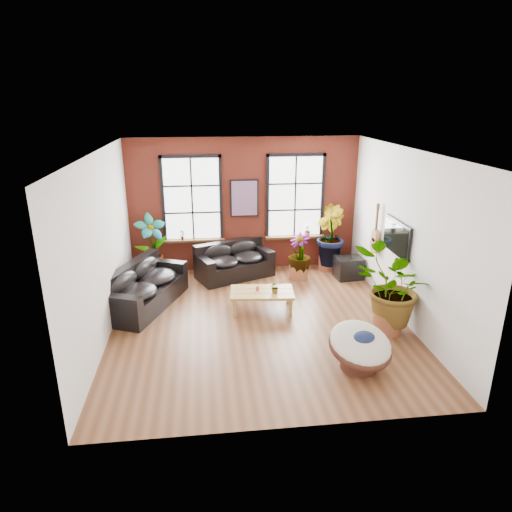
{
  "coord_description": "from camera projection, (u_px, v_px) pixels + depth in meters",
  "views": [
    {
      "loc": [
        -1.07,
        -8.46,
        4.43
      ],
      "look_at": [
        0.0,
        0.6,
        1.25
      ],
      "focal_mm": 32.0,
      "sensor_mm": 36.0,
      "label": 1
    }
  ],
  "objects": [
    {
      "name": "pot_right_wall",
      "position": [
        387.0,
        322.0,
        9.05
      ],
      "size": [
        0.72,
        0.72,
        0.42
      ],
      "rotation": [
        0.0,
        0.0,
        -0.31
      ],
      "color": "brown",
      "rests_on": "ground"
    },
    {
      "name": "sill_plant_left",
      "position": [
        182.0,
        235.0,
        11.92
      ],
      "size": [
        0.17,
        0.17,
        0.27
      ],
      "primitive_type": "imported",
      "rotation": [
        0.0,
        0.0,
        0.79
      ],
      "color": "#1E5115",
      "rests_on": "room"
    },
    {
      "name": "sill_plant_right",
      "position": [
        307.0,
        230.0,
        12.3
      ],
      "size": [
        0.19,
        0.19,
        0.27
      ],
      "primitive_type": "imported",
      "rotation": [
        0.0,
        0.0,
        3.49
      ],
      "color": "#1E5115",
      "rests_on": "room"
    },
    {
      "name": "room",
      "position": [
        259.0,
        240.0,
        9.07
      ],
      "size": [
        6.04,
        6.54,
        3.54
      ],
      "color": "brown",
      "rests_on": "ground"
    },
    {
      "name": "tv_wall_unit",
      "position": [
        390.0,
        238.0,
        9.89
      ],
      "size": [
        0.13,
        1.86,
        1.2
      ],
      "color": "black",
      "rests_on": "room"
    },
    {
      "name": "floor_plant_right_wall",
      "position": [
        392.0,
        288.0,
        8.8
      ],
      "size": [
        1.72,
        1.59,
        1.57
      ],
      "primitive_type": "imported",
      "rotation": [
        0.0,
        0.0,
        3.44
      ],
      "color": "#1E5115",
      "rests_on": "ground"
    },
    {
      "name": "pot_back_right",
      "position": [
        328.0,
        263.0,
        12.39
      ],
      "size": [
        0.63,
        0.63,
        0.37
      ],
      "rotation": [
        0.0,
        0.0,
        -0.29
      ],
      "color": "brown",
      "rests_on": "ground"
    },
    {
      "name": "pot_back_left",
      "position": [
        155.0,
        272.0,
        11.77
      ],
      "size": [
        0.6,
        0.6,
        0.35
      ],
      "rotation": [
        0.0,
        0.0,
        -0.31
      ],
      "color": "brown",
      "rests_on": "ground"
    },
    {
      "name": "coffee_table",
      "position": [
        262.0,
        293.0,
        9.95
      ],
      "size": [
        1.43,
        0.9,
        0.53
      ],
      "rotation": [
        0.0,
        0.0,
        -0.09
      ],
      "color": "#A1833A",
      "rests_on": "ground"
    },
    {
      "name": "table_plant",
      "position": [
        275.0,
        287.0,
        9.81
      ],
      "size": [
        0.23,
        0.2,
        0.26
      ],
      "primitive_type": "imported",
      "rotation": [
        0.0,
        0.0,
        -0.0
      ],
      "color": "#1E5115",
      "rests_on": "coffee_table"
    },
    {
      "name": "poster",
      "position": [
        244.0,
        198.0,
        11.85
      ],
      "size": [
        0.74,
        0.06,
        0.98
      ],
      "color": "black",
      "rests_on": "room"
    },
    {
      "name": "sofa_left",
      "position": [
        143.0,
        288.0,
        10.13
      ],
      "size": [
        1.83,
        2.58,
        0.94
      ],
      "rotation": [
        0.0,
        0.0,
        1.17
      ],
      "color": "black",
      "rests_on": "ground"
    },
    {
      "name": "media_box",
      "position": [
        349.0,
        268.0,
        11.75
      ],
      "size": [
        0.71,
        0.61,
        0.55
      ],
      "rotation": [
        0.0,
        0.0,
        0.09
      ],
      "color": "black",
      "rests_on": "ground"
    },
    {
      "name": "sofa_back",
      "position": [
        234.0,
        262.0,
        11.83
      ],
      "size": [
        2.13,
        1.61,
        0.88
      ],
      "rotation": [
        0.0,
        0.0,
        0.4
      ],
      "color": "black",
      "rests_on": "ground"
    },
    {
      "name": "pot_mid",
      "position": [
        298.0,
        272.0,
        11.76
      ],
      "size": [
        0.51,
        0.51,
        0.36
      ],
      "rotation": [
        0.0,
        0.0,
        0.04
      ],
      "color": "brown",
      "rests_on": "ground"
    },
    {
      "name": "floor_plant_mid",
      "position": [
        299.0,
        254.0,
        11.59
      ],
      "size": [
        0.8,
        0.8,
        1.07
      ],
      "primitive_type": "imported",
      "rotation": [
        0.0,
        0.0,
        5.16
      ],
      "color": "#1E5115",
      "rests_on": "ground"
    },
    {
      "name": "floor_plant_back_right",
      "position": [
        329.0,
        235.0,
        12.15
      ],
      "size": [
        0.9,
        1.03,
        1.61
      ],
      "primitive_type": "imported",
      "rotation": [
        0.0,
        0.0,
        1.81
      ],
      "color": "#1E5115",
      "rests_on": "ground"
    },
    {
      "name": "papasan_chair",
      "position": [
        360.0,
        346.0,
        7.76
      ],
      "size": [
        1.39,
        1.39,
        0.83
      ],
      "rotation": [
        0.0,
        0.0,
        0.32
      ],
      "color": "#4C261B",
      "rests_on": "ground"
    },
    {
      "name": "floor_plant_back_left",
      "position": [
        152.0,
        244.0,
        11.54
      ],
      "size": [
        0.97,
        0.84,
        1.54
      ],
      "primitive_type": "imported",
      "rotation": [
        0.0,
        0.0,
        0.44
      ],
      "color": "#1E5115",
      "rests_on": "ground"
    }
  ]
}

